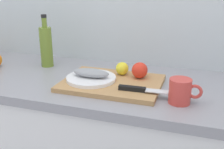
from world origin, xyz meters
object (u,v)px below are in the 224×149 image
Objects in this scene: fish_fillet at (91,73)px; coffee_mug_0 at (181,91)px; olive_oil_bottle at (46,46)px; cutting_board at (112,83)px; chef_knife at (145,90)px; white_plate at (91,78)px; lemon_0 at (122,68)px.

coffee_mug_0 is at bearing -11.08° from fish_fillet.
coffee_mug_0 is at bearing -19.47° from olive_oil_bottle.
chef_knife reaches higher than cutting_board.
white_plate is at bearing -169.85° from cutting_board.
olive_oil_bottle is 0.77m from coffee_mug_0.
white_plate is 0.03m from fish_fillet.
olive_oil_bottle is (-0.42, 0.16, 0.10)m from cutting_board.
cutting_board is 0.32m from coffee_mug_0.
chef_knife is (0.26, -0.06, 0.00)m from white_plate.
fish_fillet reaches higher than cutting_board.
fish_fillet is at bearing -134.72° from lemon_0.
olive_oil_bottle reaches higher than cutting_board.
cutting_board is 0.11m from lemon_0.
lemon_0 is (0.02, 0.10, 0.04)m from cutting_board.
coffee_mug_0 is at bearing -8.31° from chef_knife.
fish_fillet is 2.76× the size of lemon_0.
white_plate is (-0.09, -0.02, 0.02)m from cutting_board.
cutting_board is at bearing 152.60° from chef_knife.
olive_oil_bottle is at bearing 155.76° from chef_knife.
cutting_board is at bearing -101.05° from lemon_0.
olive_oil_bottle reaches higher than fish_fillet.
chef_knife is at bearing -13.54° from white_plate.
fish_fillet is at bearing -28.58° from olive_oil_bottle.
chef_knife is 4.85× the size of lemon_0.
coffee_mug_0 is at bearing -33.73° from lemon_0.
fish_fillet is (-0.09, -0.02, 0.04)m from cutting_board.
chef_knife is 0.14m from coffee_mug_0.
lemon_0 reaches higher than chef_knife.
fish_fillet is 0.16m from lemon_0.
coffee_mug_0 is (0.39, -0.08, 0.02)m from white_plate.
olive_oil_bottle is at bearing 158.96° from cutting_board.
olive_oil_bottle reaches higher than chef_knife.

